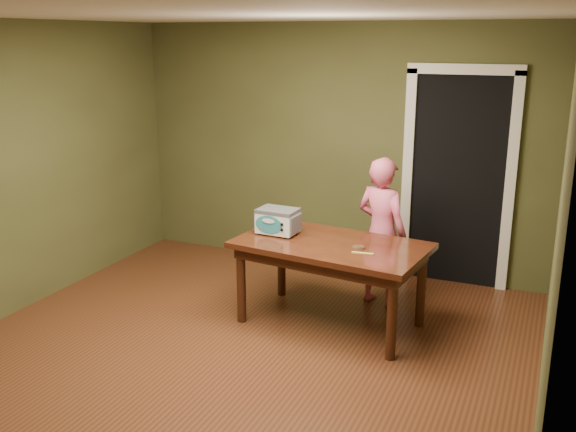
{
  "coord_description": "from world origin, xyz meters",
  "views": [
    {
      "loc": [
        2.22,
        -3.9,
        2.45
      ],
      "look_at": [
        0.1,
        1.0,
        0.95
      ],
      "focal_mm": 40.0,
      "sensor_mm": 36.0,
      "label": 1
    }
  ],
  "objects": [
    {
      "name": "floor",
      "position": [
        0.0,
        0.0,
        0.0
      ],
      "size": [
        5.0,
        5.0,
        0.0
      ],
      "primitive_type": "plane",
      "color": "brown",
      "rests_on": "ground"
    },
    {
      "name": "room_shell",
      "position": [
        0.0,
        0.0,
        1.71
      ],
      "size": [
        4.52,
        5.02,
        2.61
      ],
      "color": "#4E532C",
      "rests_on": "ground"
    },
    {
      "name": "doorway",
      "position": [
        1.3,
        2.78,
        1.06
      ],
      "size": [
        1.1,
        0.66,
        2.25
      ],
      "color": "black",
      "rests_on": "ground"
    },
    {
      "name": "dining_table",
      "position": [
        0.5,
        1.03,
        0.65
      ],
      "size": [
        1.69,
        1.08,
        0.75
      ],
      "rotation": [
        0.0,
        0.0,
        -0.11
      ],
      "color": "black",
      "rests_on": "floor"
    },
    {
      "name": "toy_oven",
      "position": [
        -0.03,
        1.08,
        0.87
      ],
      "size": [
        0.38,
        0.27,
        0.23
      ],
      "rotation": [
        0.0,
        0.0,
        -0.05
      ],
      "color": "#4C4F54",
      "rests_on": "dining_table"
    },
    {
      "name": "baking_pan",
      "position": [
        0.76,
        0.96,
        0.76
      ],
      "size": [
        0.1,
        0.1,
        0.02
      ],
      "color": "silver",
      "rests_on": "dining_table"
    },
    {
      "name": "spatula",
      "position": [
        0.83,
        0.86,
        0.75
      ],
      "size": [
        0.18,
        0.05,
        0.01
      ],
      "primitive_type": "cube",
      "rotation": [
        0.0,
        0.0,
        0.12
      ],
      "color": "#D7CC5D",
      "rests_on": "dining_table"
    },
    {
      "name": "child",
      "position": [
        0.77,
        1.64,
        0.7
      ],
      "size": [
        0.6,
        0.49,
        1.41
      ],
      "primitive_type": "imported",
      "rotation": [
        0.0,
        0.0,
        2.81
      ],
      "color": "#DB5A7D",
      "rests_on": "floor"
    }
  ]
}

